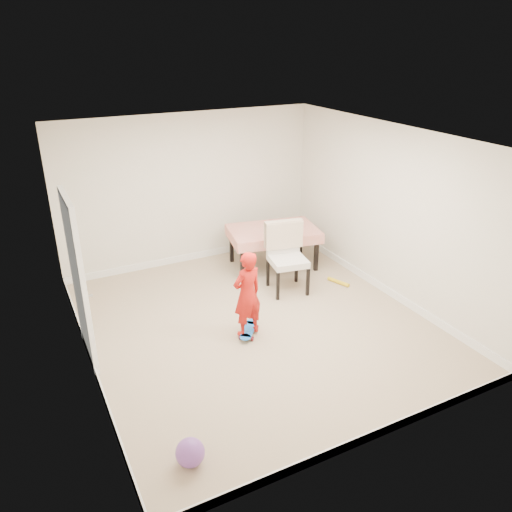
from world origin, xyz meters
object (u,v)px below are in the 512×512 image
dining_chair (288,259)px  skateboard (249,331)px  dining_table (273,247)px  child (247,297)px  balloon (190,453)px

dining_chair → skateboard: 1.49m
dining_table → skateboard: 2.25m
dining_table → child: (-1.38, -1.80, 0.25)m
child → skateboard: bearing=-154.8°
balloon → skateboard: bearing=49.8°
skateboard → dining_table: bearing=2.4°
dining_chair → balloon: bearing=-124.4°
dining_table → skateboard: bearing=-116.2°
dining_chair → balloon: (-2.60, -2.63, -0.41)m
dining_table → balloon: size_ratio=5.33×
balloon → child: bearing=50.1°
skateboard → child: child is taller
dining_table → skateboard: size_ratio=2.76×
dining_chair → child: 1.44m
skateboard → child: size_ratio=0.45×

